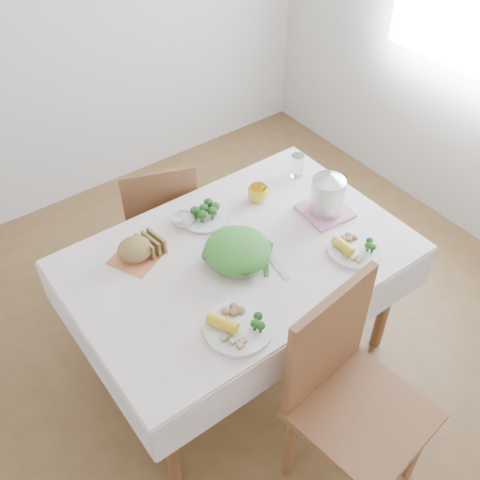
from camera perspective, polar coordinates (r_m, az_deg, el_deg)
floor at (r=3.10m, az=-0.08°, el=-11.45°), size 3.60×3.60×0.00m
dining_table at (r=2.80m, az=-0.08°, el=-7.03°), size 1.40×0.90×0.75m
tablecloth at (r=2.51m, az=-0.09°, el=-1.50°), size 1.50×1.00×0.01m
chair_near at (r=2.40m, az=12.20°, el=-17.55°), size 0.53×0.53×1.05m
chair_far at (r=3.20m, az=-8.19°, el=2.61°), size 0.52×0.52×0.89m
salad_bowl at (r=2.45m, az=-0.25°, el=-1.57°), size 0.36×0.36×0.07m
dinner_plate_left at (r=2.22m, az=-0.19°, el=-8.93°), size 0.30×0.30×0.02m
dinner_plate_right at (r=2.56m, az=11.48°, el=-0.99°), size 0.31×0.31×0.02m
broccoli_plate at (r=2.68m, az=-3.67°, el=2.32°), size 0.28×0.28×0.02m
napkin at (r=2.54m, az=-10.48°, el=-1.71°), size 0.26×0.26×0.00m
bread_loaf at (r=2.50m, az=-10.64°, el=-0.80°), size 0.20×0.19×0.09m
fruit_bowl at (r=2.66m, az=-5.80°, el=2.01°), size 0.15×0.15×0.04m
yellow_mug at (r=2.77m, az=1.84°, el=4.76°), size 0.13×0.13×0.08m
glass_tumbler at (r=2.93m, az=5.81°, el=7.55°), size 0.07×0.07×0.13m
pink_tray at (r=2.74m, az=8.65°, el=2.90°), size 0.24×0.24×0.02m
electric_kettle at (r=2.67m, az=8.90°, el=4.74°), size 0.20×0.20×0.22m
fork_left at (r=2.46m, az=3.64°, el=-2.53°), size 0.05×0.20×0.00m
fork_right at (r=2.48m, az=2.56°, el=-2.01°), size 0.14×0.19×0.00m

